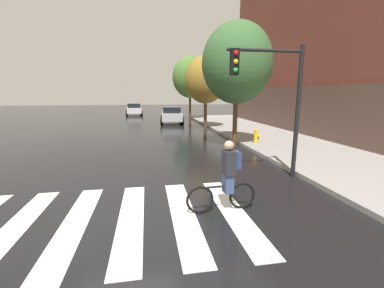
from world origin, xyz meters
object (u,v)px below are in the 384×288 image
at_px(sedan_mid, 172,115).
at_px(traffic_light_near, 275,89).
at_px(street_tree_mid, 206,80).
at_px(sedan_far, 134,109).
at_px(cyclist, 227,176).
at_px(street_tree_far, 190,77).
at_px(street_tree_near, 237,63).
at_px(fire_hydrant, 256,136).

xyz_separation_m(sedan_mid, traffic_light_near, (1.64, -16.51, 2.07)).
distance_m(traffic_light_near, street_tree_mid, 12.12).
relative_size(sedan_far, street_tree_mid, 0.79).
relative_size(sedan_mid, cyclist, 2.65).
bearing_deg(traffic_light_near, street_tree_mid, 87.25).
relative_size(cyclist, traffic_light_near, 0.41).
xyz_separation_m(street_tree_mid, street_tree_far, (0.04, 7.46, 0.63)).
bearing_deg(street_tree_near, fire_hydrant, -10.26).
height_order(sedan_mid, street_tree_far, street_tree_far).
distance_m(cyclist, traffic_light_near, 3.58).
bearing_deg(street_tree_far, sedan_far, 131.82).
height_order(fire_hydrant, street_tree_near, street_tree_near).
bearing_deg(street_tree_mid, sedan_far, 113.11).
xyz_separation_m(sedan_mid, street_tree_mid, (2.22, -4.43, 2.98)).
height_order(cyclist, street_tree_near, street_tree_near).
bearing_deg(street_tree_far, sedan_mid, -126.81).
xyz_separation_m(fire_hydrant, street_tree_near, (-1.12, 0.20, 3.70)).
height_order(sedan_mid, sedan_far, sedan_mid).
bearing_deg(sedan_mid, street_tree_far, 53.19).
height_order(fire_hydrant, street_tree_mid, street_tree_mid).
distance_m(traffic_light_near, street_tree_near, 5.48).
distance_m(sedan_mid, cyclist, 18.56).
height_order(sedan_far, street_tree_far, street_tree_far).
bearing_deg(fire_hydrant, street_tree_mid, 99.32).
xyz_separation_m(traffic_light_near, street_tree_far, (0.62, 19.53, 1.54)).
relative_size(sedan_mid, traffic_light_near, 1.08).
distance_m(sedan_far, street_tree_far, 9.93).
bearing_deg(cyclist, street_tree_near, 69.40).
xyz_separation_m(cyclist, street_tree_mid, (2.72, 14.12, 2.92)).
relative_size(cyclist, street_tree_far, 0.26).
distance_m(sedan_mid, street_tree_near, 11.96).
bearing_deg(fire_hydrant, traffic_light_near, -108.83).
bearing_deg(street_tree_far, street_tree_near, -90.04).
xyz_separation_m(sedan_mid, cyclist, (-0.50, -18.55, 0.05)).
xyz_separation_m(sedan_far, street_tree_near, (6.16, -21.15, 3.46)).
bearing_deg(traffic_light_near, cyclist, -136.28).
bearing_deg(fire_hydrant, cyclist, -118.52).
distance_m(sedan_mid, fire_hydrant, 11.93).
bearing_deg(sedan_far, cyclist, -83.18).
relative_size(cyclist, street_tree_near, 0.27).
relative_size(fire_hydrant, street_tree_mid, 0.14).
xyz_separation_m(fire_hydrant, street_tree_mid, (-1.15, 7.00, 3.23)).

